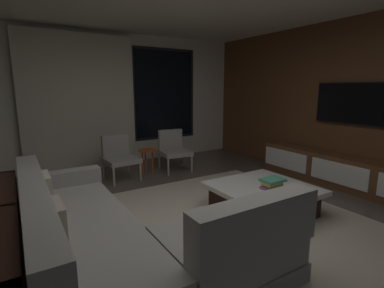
{
  "coord_description": "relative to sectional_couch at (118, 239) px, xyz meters",
  "views": [
    {
      "loc": [
        -1.67,
        -2.36,
        1.6
      ],
      "look_at": [
        0.57,
        1.25,
        0.77
      ],
      "focal_mm": 26.96,
      "sensor_mm": 36.0,
      "label": 1
    }
  ],
  "objects": [
    {
      "name": "coffee_table",
      "position": [
        1.96,
        0.19,
        -0.1
      ],
      "size": [
        1.16,
        1.16,
        0.36
      ],
      "color": "black",
      "rests_on": "floor"
    },
    {
      "name": "sectional_couch",
      "position": [
        0.0,
        0.0,
        0.0
      ],
      "size": [
        1.98,
        2.5,
        0.82
      ],
      "color": "gray",
      "rests_on": "floor"
    },
    {
      "name": "mounted_tv",
      "position": [
        3.95,
        0.3,
        1.06
      ],
      "size": [
        0.05,
        1.16,
        0.67
      ],
      "color": "black"
    },
    {
      "name": "accent_chair_near_window",
      "position": [
        1.94,
        2.58,
        0.14
      ],
      "size": [
        0.6,
        0.62,
        0.78
      ],
      "color": "#B2ADA0",
      "rests_on": "floor"
    },
    {
      "name": "accent_chair_by_curtain",
      "position": [
        0.84,
        2.56,
        0.14
      ],
      "size": [
        0.58,
        0.6,
        0.78
      ],
      "color": "#B2ADA0",
      "rests_on": "floor"
    },
    {
      "name": "floor",
      "position": [
        1.0,
        0.05,
        -0.29
      ],
      "size": [
        9.2,
        9.2,
        0.0
      ],
      "primitive_type": "plane",
      "color": "#564C44"
    },
    {
      "name": "side_stool",
      "position": [
        1.4,
        2.61,
        0.08
      ],
      "size": [
        0.32,
        0.32,
        0.46
      ],
      "color": "#BF4C1E",
      "rests_on": "floor"
    },
    {
      "name": "media_wall",
      "position": [
        4.06,
        0.05,
        1.06
      ],
      "size": [
        0.12,
        7.8,
        2.7
      ],
      "color": "brown",
      "rests_on": "floor"
    },
    {
      "name": "back_wall_with_window",
      "position": [
        0.94,
        3.67,
        1.05
      ],
      "size": [
        6.6,
        0.3,
        2.7
      ],
      "color": "silver",
      "rests_on": "floor"
    },
    {
      "name": "book_stack_on_coffee_table",
      "position": [
        1.97,
        0.05,
        0.14
      ],
      "size": [
        0.28,
        0.23,
        0.13
      ],
      "color": "#9D54B5",
      "rests_on": "coffee_table"
    },
    {
      "name": "media_console",
      "position": [
        3.77,
        0.1,
        -0.04
      ],
      "size": [
        0.46,
        3.1,
        0.52
      ],
      "color": "brown",
      "rests_on": "floor"
    },
    {
      "name": "area_rug",
      "position": [
        1.35,
        -0.05,
        -0.28
      ],
      "size": [
        3.2,
        3.8,
        0.01
      ],
      "primitive_type": "cube",
      "color": "beige",
      "rests_on": "floor"
    }
  ]
}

